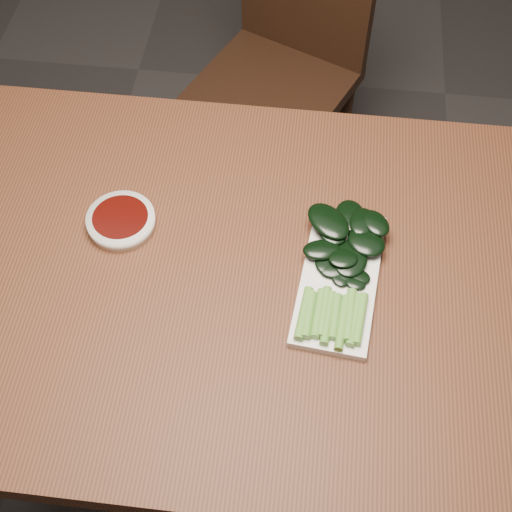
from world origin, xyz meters
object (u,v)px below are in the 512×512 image
object	(u,v)px
table	(238,294)
chair_far	(285,59)
sauce_bowl	(121,221)
serving_plate	(339,279)
gai_lan	(342,259)

from	to	relation	value
table	chair_far	xyz separation A→B (m)	(0.01, 0.87, -0.19)
sauce_bowl	serving_plate	world-z (taller)	sauce_bowl
serving_plate	chair_far	bearing A→B (deg)	100.62
chair_far	serving_plate	distance (m)	0.92
serving_plate	gai_lan	world-z (taller)	gai_lan
sauce_bowl	gai_lan	world-z (taller)	gai_lan
serving_plate	table	bearing A→B (deg)	-179.67
gai_lan	sauce_bowl	bearing A→B (deg)	173.22
table	serving_plate	distance (m)	0.19
table	gai_lan	bearing A→B (deg)	9.19
gai_lan	serving_plate	bearing A→B (deg)	-94.56
sauce_bowl	gai_lan	size ratio (longest dim) A/B	0.40
chair_far	serving_plate	world-z (taller)	chair_far
table	serving_plate	bearing A→B (deg)	0.33
chair_far	serving_plate	xyz separation A→B (m)	(0.16, -0.87, 0.27)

